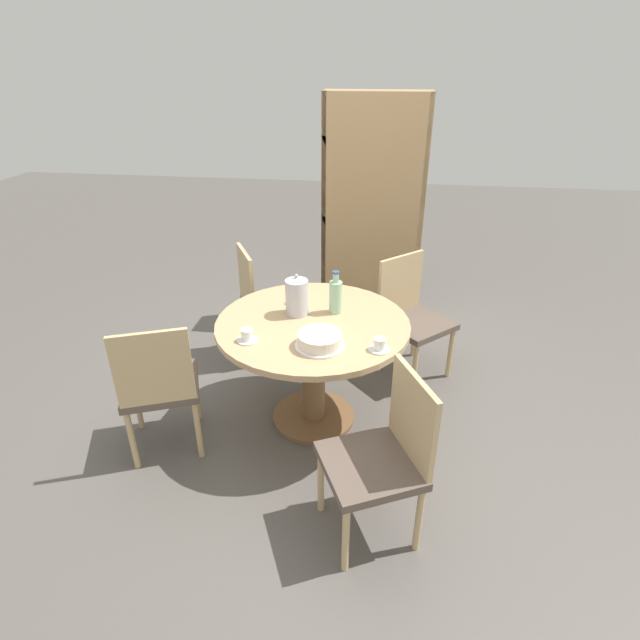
{
  "coord_description": "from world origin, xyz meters",
  "views": [
    {
      "loc": [
        0.4,
        -2.55,
        2.08
      ],
      "look_at": [
        0.0,
        0.31,
        0.56
      ],
      "focal_mm": 28.0,
      "sensor_mm": 36.0,
      "label": 1
    }
  ],
  "objects": [
    {
      "name": "chair_c",
      "position": [
        0.45,
        -0.78,
        0.46
      ],
      "size": [
        0.56,
        0.56,
        0.87
      ],
      "rotation": [
        0.0,
        0.0,
        5.16
      ],
      "color": "tan",
      "rests_on": "ground_plane"
    },
    {
      "name": "chair_d",
      "position": [
        0.61,
        0.67,
        0.46
      ],
      "size": [
        0.59,
        0.59,
        0.87
      ],
      "rotation": [
        0.0,
        0.0,
        7.05
      ],
      "color": "tan",
      "rests_on": "ground_plane"
    },
    {
      "name": "bookshelf",
      "position": [
        0.26,
        1.52,
        0.9
      ],
      "size": [
        0.82,
        0.28,
        1.87
      ],
      "rotation": [
        0.0,
        0.0,
        3.14
      ],
      "color": "tan",
      "rests_on": "ground_plane"
    },
    {
      "name": "water_bottle",
      "position": [
        0.12,
        0.14,
        0.82
      ],
      "size": [
        0.08,
        0.08,
        0.27
      ],
      "color": "#99C6A3",
      "rests_on": "dining_table"
    },
    {
      "name": "cup_c",
      "position": [
        -0.14,
        0.23,
        0.74
      ],
      "size": [
        0.12,
        0.12,
        0.07
      ],
      "color": "silver",
      "rests_on": "dining_table"
    },
    {
      "name": "cup_b",
      "position": [
        0.4,
        -0.27,
        0.74
      ],
      "size": [
        0.12,
        0.12,
        0.07
      ],
      "color": "silver",
      "rests_on": "dining_table"
    },
    {
      "name": "chair_b",
      "position": [
        -0.81,
        -0.4,
        0.46
      ],
      "size": [
        0.55,
        0.55,
        0.87
      ],
      "rotation": [
        0.0,
        0.0,
        3.53
      ],
      "color": "tan",
      "rests_on": "ground_plane"
    },
    {
      "name": "cup_a",
      "position": [
        -0.32,
        -0.27,
        0.74
      ],
      "size": [
        0.12,
        0.12,
        0.07
      ],
      "color": "silver",
      "rests_on": "dining_table"
    },
    {
      "name": "dining_table",
      "position": [
        0.0,
        0.0,
        0.54
      ],
      "size": [
        1.14,
        1.14,
        0.71
      ],
      "color": "brown",
      "rests_on": "ground_plane"
    },
    {
      "name": "cake_main",
      "position": [
        0.08,
        -0.27,
        0.75
      ],
      "size": [
        0.27,
        0.27,
        0.08
      ],
      "color": "white",
      "rests_on": "dining_table"
    },
    {
      "name": "chair_a",
      "position": [
        -0.48,
        0.76,
        0.46
      ],
      "size": [
        0.57,
        0.57,
        0.87
      ],
      "rotation": [
        0.0,
        0.0,
        2.07
      ],
      "color": "tan",
      "rests_on": "ground_plane"
    },
    {
      "name": "ground_plane",
      "position": [
        0.0,
        0.0,
        0.0
      ],
      "size": [
        14.0,
        14.0,
        0.0
      ],
      "primitive_type": "plane",
      "color": "#56514C"
    },
    {
      "name": "coffee_pot",
      "position": [
        -0.11,
        0.09,
        0.83
      ],
      "size": [
        0.14,
        0.14,
        0.26
      ],
      "color": "silver",
      "rests_on": "dining_table"
    }
  ]
}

